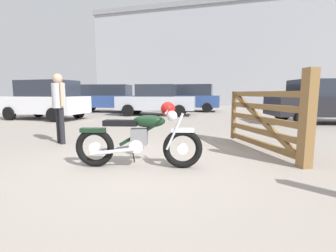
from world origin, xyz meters
name	(u,v)px	position (x,y,z in m)	size (l,w,h in m)	color
ground_plane	(140,166)	(0.00, 0.00, 0.00)	(80.00, 80.00, 0.00)	gray
vintage_motorcycle	(142,137)	(0.05, -0.05, 0.49)	(2.08, 0.73, 1.07)	black
timber_gate	(270,119)	(2.28, 1.24, 0.70)	(1.14, 2.38, 1.60)	brown
bystander	(59,101)	(-2.42, 1.39, 1.02)	(0.40, 0.30, 1.66)	black
silver_sedan_mid	(156,100)	(-1.93, 9.25, 0.84)	(4.27, 2.06, 1.67)	black
red_hatchback_near	(46,100)	(-6.47, 6.22, 0.92)	(4.05, 2.13, 1.78)	black
white_estate_far	(334,100)	(5.87, 6.98, 0.94)	(4.92, 2.53, 1.74)	black
blue_hatchback_right	(106,97)	(-5.71, 10.92, 0.94)	(4.81, 2.21, 1.74)	black
pale_sedan_back	(191,98)	(-0.32, 12.56, 0.92)	(3.99, 2.00, 1.78)	black
industrial_building	(210,62)	(0.48, 27.87, 5.12)	(25.13, 16.04, 19.40)	#9EA0A8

